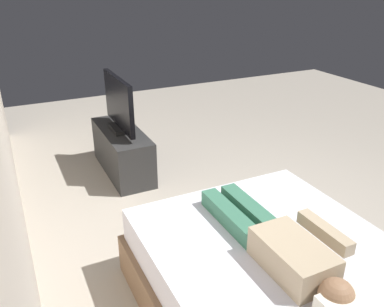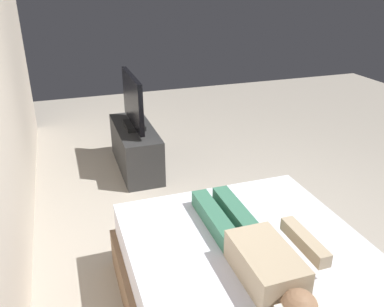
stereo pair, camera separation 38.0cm
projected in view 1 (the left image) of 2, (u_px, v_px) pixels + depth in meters
The scene contains 6 objects.
ground_plane at pixel (262, 246), 3.30m from camera, with size 10.00×10.00×0.00m, color #ADA393.
bed at pixel (282, 293), 2.46m from camera, with size 1.93×1.52×0.54m.
person at pixel (280, 244), 2.33m from camera, with size 1.26×0.46×0.18m.
remote at pixel (315, 224), 2.64m from camera, with size 0.15×0.04×0.02m, color black.
tv_stand at pixel (122, 151), 4.45m from camera, with size 1.10×0.40×0.50m, color #2D2D2D.
tv at pixel (119, 105), 4.23m from camera, with size 0.88×0.20×0.59m.
Camera 1 is at (-2.17, 1.70, 2.06)m, focal length 37.37 mm.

